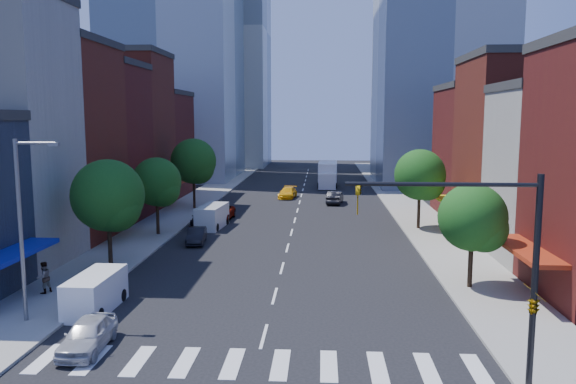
{
  "coord_description": "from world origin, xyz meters",
  "views": [
    {
      "loc": [
        2.64,
        -25.01,
        10.15
      ],
      "look_at": [
        0.3,
        13.76,
        5.0
      ],
      "focal_mm": 35.0,
      "sensor_mm": 36.0,
      "label": 1
    }
  ],
  "objects_px": {
    "parked_car_second": "(196,236)",
    "cargo_van_near": "(95,293)",
    "taxi": "(288,193)",
    "parked_car_rear": "(203,218)",
    "parked_car_front": "(88,334)",
    "traffic_car_far": "(325,180)",
    "box_truck": "(328,175)",
    "traffic_car_oncoming": "(335,197)",
    "cargo_van_far": "(212,217)",
    "pedestrian_far": "(44,278)",
    "parked_car_third": "(219,213)"
  },
  "relations": [
    {
      "from": "traffic_car_oncoming",
      "to": "pedestrian_far",
      "type": "xyz_separation_m",
      "value": [
        -17.47,
        -35.88,
        0.31
      ]
    },
    {
      "from": "traffic_car_oncoming",
      "to": "parked_car_front",
      "type": "bearing_deg",
      "value": 82.66
    },
    {
      "from": "parked_car_second",
      "to": "taxi",
      "type": "bearing_deg",
      "value": 71.08
    },
    {
      "from": "parked_car_front",
      "to": "parked_car_second",
      "type": "height_order",
      "value": "parked_car_front"
    },
    {
      "from": "parked_car_second",
      "to": "cargo_van_near",
      "type": "relative_size",
      "value": 0.84
    },
    {
      "from": "parked_car_third",
      "to": "pedestrian_far",
      "type": "xyz_separation_m",
      "value": [
        -5.73,
        -24.08,
        0.31
      ]
    },
    {
      "from": "parked_car_second",
      "to": "cargo_van_far",
      "type": "xyz_separation_m",
      "value": [
        -0.01,
        6.5,
        0.4
      ]
    },
    {
      "from": "traffic_car_oncoming",
      "to": "parked_car_third",
      "type": "bearing_deg",
      "value": 53.11
    },
    {
      "from": "box_truck",
      "to": "pedestrian_far",
      "type": "distance_m",
      "value": 54.93
    },
    {
      "from": "parked_car_rear",
      "to": "pedestrian_far",
      "type": "height_order",
      "value": "pedestrian_far"
    },
    {
      "from": "parked_car_front",
      "to": "parked_car_rear",
      "type": "height_order",
      "value": "parked_car_rear"
    },
    {
      "from": "parked_car_second",
      "to": "taxi",
      "type": "xyz_separation_m",
      "value": [
        5.84,
        26.36,
        0.03
      ]
    },
    {
      "from": "cargo_van_near",
      "to": "taxi",
      "type": "xyz_separation_m",
      "value": [
        7.62,
        42.62,
        -0.3
      ]
    },
    {
      "from": "cargo_van_near",
      "to": "traffic_car_oncoming",
      "type": "bearing_deg",
      "value": 71.5
    },
    {
      "from": "cargo_van_far",
      "to": "traffic_car_far",
      "type": "distance_m",
      "value": 36.1
    },
    {
      "from": "cargo_van_near",
      "to": "taxi",
      "type": "bearing_deg",
      "value": 80.83
    },
    {
      "from": "pedestrian_far",
      "to": "traffic_car_oncoming",
      "type": "bearing_deg",
      "value": -176.91
    },
    {
      "from": "box_truck",
      "to": "traffic_car_oncoming",
      "type": "bearing_deg",
      "value": -86.07
    },
    {
      "from": "cargo_van_near",
      "to": "cargo_van_far",
      "type": "bearing_deg",
      "value": 86.52
    },
    {
      "from": "parked_car_third",
      "to": "box_truck",
      "type": "xyz_separation_m",
      "value": [
        11.02,
        28.23,
        0.94
      ]
    },
    {
      "from": "traffic_car_oncoming",
      "to": "cargo_van_far",
      "type": "bearing_deg",
      "value": 60.75
    },
    {
      "from": "parked_car_front",
      "to": "parked_car_third",
      "type": "distance_m",
      "value": 31.38
    },
    {
      "from": "parked_car_front",
      "to": "cargo_van_near",
      "type": "height_order",
      "value": "cargo_van_near"
    },
    {
      "from": "parked_car_third",
      "to": "parked_car_rear",
      "type": "xyz_separation_m",
      "value": [
        -1.14,
        -2.37,
        -0.05
      ]
    },
    {
      "from": "parked_car_front",
      "to": "cargo_van_far",
      "type": "height_order",
      "value": "cargo_van_far"
    },
    {
      "from": "taxi",
      "to": "parked_car_rear",
      "type": "bearing_deg",
      "value": -104.02
    },
    {
      "from": "parked_car_front",
      "to": "traffic_car_oncoming",
      "type": "xyz_separation_m",
      "value": [
        11.8,
        43.18,
        0.05
      ]
    },
    {
      "from": "cargo_van_near",
      "to": "pedestrian_far",
      "type": "bearing_deg",
      "value": 150.18
    },
    {
      "from": "traffic_car_oncoming",
      "to": "traffic_car_far",
      "type": "height_order",
      "value": "traffic_car_far"
    },
    {
      "from": "parked_car_front",
      "to": "cargo_van_far",
      "type": "xyz_separation_m",
      "value": [
        0.05,
        27.7,
        0.34
      ]
    },
    {
      "from": "parked_car_front",
      "to": "cargo_van_near",
      "type": "xyz_separation_m",
      "value": [
        -1.71,
        4.94,
        0.27
      ]
    },
    {
      "from": "parked_car_third",
      "to": "taxi",
      "type": "distance_m",
      "value": 17.21
    },
    {
      "from": "cargo_van_near",
      "to": "traffic_car_far",
      "type": "xyz_separation_m",
      "value": [
        12.45,
        57.24,
        -0.19
      ]
    },
    {
      "from": "parked_car_rear",
      "to": "traffic_car_far",
      "type": "xyz_separation_m",
      "value": [
        11.81,
        33.18,
        0.07
      ]
    },
    {
      "from": "parked_car_second",
      "to": "cargo_van_near",
      "type": "bearing_deg",
      "value": -102.69
    },
    {
      "from": "cargo_van_far",
      "to": "taxi",
      "type": "relative_size",
      "value": 1.1
    },
    {
      "from": "cargo_van_near",
      "to": "taxi",
      "type": "distance_m",
      "value": 43.3
    },
    {
      "from": "traffic_car_oncoming",
      "to": "traffic_car_far",
      "type": "relative_size",
      "value": 1.0
    },
    {
      "from": "box_truck",
      "to": "cargo_van_far",
      "type": "bearing_deg",
      "value": -107.63
    },
    {
      "from": "parked_car_front",
      "to": "taxi",
      "type": "xyz_separation_m",
      "value": [
        5.91,
        47.56,
        -0.03
      ]
    },
    {
      "from": "parked_car_second",
      "to": "traffic_car_far",
      "type": "xyz_separation_m",
      "value": [
        10.67,
        40.99,
        0.14
      ]
    },
    {
      "from": "parked_car_rear",
      "to": "traffic_car_oncoming",
      "type": "relative_size",
      "value": 1.07
    },
    {
      "from": "box_truck",
      "to": "cargo_van_near",
      "type": "bearing_deg",
      "value": -101.73
    },
    {
      "from": "taxi",
      "to": "parked_car_second",
      "type": "bearing_deg",
      "value": -95.89
    },
    {
      "from": "parked_car_front",
      "to": "parked_car_rear",
      "type": "relative_size",
      "value": 0.85
    },
    {
      "from": "parked_car_second",
      "to": "parked_car_rear",
      "type": "xyz_separation_m",
      "value": [
        -1.14,
        7.81,
        0.07
      ]
    },
    {
      "from": "parked_car_front",
      "to": "traffic_car_far",
      "type": "height_order",
      "value": "traffic_car_far"
    },
    {
      "from": "parked_car_third",
      "to": "traffic_car_oncoming",
      "type": "xyz_separation_m",
      "value": [
        11.73,
        11.8,
        0.0
      ]
    },
    {
      "from": "cargo_van_near",
      "to": "box_truck",
      "type": "relative_size",
      "value": 0.52
    },
    {
      "from": "traffic_car_far",
      "to": "parked_car_rear",
      "type": "bearing_deg",
      "value": 72.02
    }
  ]
}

